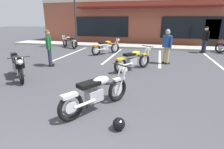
{
  "coord_description": "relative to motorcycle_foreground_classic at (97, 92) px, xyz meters",
  "views": [
    {
      "loc": [
        1.22,
        -1.23,
        2.15
      ],
      "look_at": [
        -0.05,
        3.75,
        0.55
      ],
      "focal_mm": 28.85,
      "sensor_mm": 36.0,
      "label": 1
    }
  ],
  "objects": [
    {
      "name": "motorcycle_blue_standard",
      "position": [
        -3.56,
        1.47,
        0.07
      ],
      "size": [
        1.72,
        1.57,
        0.98
      ],
      "color": "black",
      "rests_on": "ground_plane"
    },
    {
      "name": "person_in_shorts_foreground",
      "position": [
        1.75,
        5.31,
        0.49
      ],
      "size": [
        0.47,
        0.52,
        1.68
      ],
      "color": "black",
      "rests_on": "ground_plane"
    },
    {
      "name": "helmet_on_pavement",
      "position": [
        0.69,
        -0.71,
        -0.33
      ],
      "size": [
        0.26,
        0.26,
        0.26
      ],
      "color": "black",
      "rests_on": "ground_plane"
    },
    {
      "name": "motorcycle_red_sportbike",
      "position": [
        0.36,
        3.75,
        0.0
      ],
      "size": [
        1.49,
        1.79,
        0.98
      ],
      "color": "black",
      "rests_on": "ground_plane"
    },
    {
      "name": "parking_lot_lamp_post",
      "position": [
        -4.83,
        9.13,
        2.95
      ],
      "size": [
        0.24,
        0.76,
        5.33
      ],
      "color": "#2D2D33",
      "rests_on": "ground_plane"
    },
    {
      "name": "person_in_black_shirt",
      "position": [
        4.23,
        8.97,
        0.49
      ],
      "size": [
        0.39,
        0.59,
        1.68
      ],
      "color": "black",
      "rests_on": "ground_plane"
    },
    {
      "name": "ground_plane",
      "position": [
        0.11,
        1.57,
        -0.46
      ],
      "size": [
        80.0,
        80.0,
        0.0
      ],
      "primitive_type": "plane",
      "color": "#3D3D42"
    },
    {
      "name": "brick_storefront_building",
      "position": [
        0.12,
        14.54,
        1.46
      ],
      "size": [
        18.93,
        5.99,
        3.83
      ],
      "color": "brown",
      "rests_on": "ground_plane"
    },
    {
      "name": "person_by_back_row",
      "position": [
        -3.52,
        3.49,
        0.49
      ],
      "size": [
        0.4,
        0.57,
        1.68
      ],
      "color": "black",
      "rests_on": "ground_plane"
    },
    {
      "name": "motorcycle_black_cruiser",
      "position": [
        -1.79,
        7.0,
        0.0
      ],
      "size": [
        1.53,
        1.75,
        0.98
      ],
      "color": "black",
      "rests_on": "ground_plane"
    },
    {
      "name": "motorcycle_orange_scrambler",
      "position": [
        -5.25,
        8.77,
        0.0
      ],
      "size": [
        1.83,
        1.42,
        0.98
      ],
      "color": "black",
      "rests_on": "ground_plane"
    },
    {
      "name": "painted_stall_lines",
      "position": [
        0.11,
        6.73,
        -0.46
      ],
      "size": [
        8.39,
        4.8,
        0.01
      ],
      "color": "silver",
      "rests_on": "ground_plane"
    },
    {
      "name": "sidewalk_kerb",
      "position": [
        0.11,
        10.33,
        -0.39
      ],
      "size": [
        22.0,
        1.8,
        0.14
      ],
      "primitive_type": "cube",
      "color": "#A8A59E",
      "rests_on": "ground_plane"
    },
    {
      "name": "motorcycle_foreground_classic",
      "position": [
        0.0,
        0.0,
        0.0
      ],
      "size": [
        1.35,
        1.86,
        0.98
      ],
      "color": "black",
      "rests_on": "ground_plane"
    }
  ]
}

